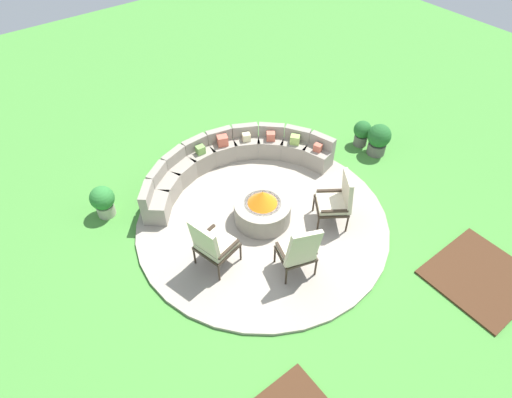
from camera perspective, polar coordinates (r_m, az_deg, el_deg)
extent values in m
plane|color=#478C38|center=(8.43, 0.83, -2.94)|extent=(24.00, 24.00, 0.00)
cylinder|color=#9E9384|center=(8.41, 0.83, -2.80)|extent=(4.84, 4.84, 0.06)
cube|color=#472B19|center=(8.52, 27.51, -9.08)|extent=(1.65, 1.54, 0.04)
cylinder|color=gray|center=(8.23, 0.85, -1.60)|extent=(1.08, 1.08, 0.45)
cylinder|color=black|center=(8.09, 0.86, -0.66)|extent=(0.70, 0.70, 0.06)
cone|color=orange|center=(7.97, 0.88, 0.20)|extent=(0.56, 0.56, 0.28)
cube|color=gray|center=(9.52, 8.12, 5.44)|extent=(0.58, 0.66, 0.44)
cube|color=gray|center=(9.41, 8.79, 7.53)|extent=(0.30, 0.58, 0.26)
cube|color=gray|center=(9.68, 5.13, 6.47)|extent=(0.67, 0.71, 0.44)
cube|color=gray|center=(9.58, 5.53, 8.61)|extent=(0.43, 0.56, 0.26)
cube|color=gray|center=(9.74, 1.94, 6.96)|extent=(0.72, 0.71, 0.44)
cube|color=gray|center=(9.65, 2.06, 9.13)|extent=(0.52, 0.50, 0.26)
cube|color=gray|center=(9.73, -1.30, 6.89)|extent=(0.71, 0.66, 0.44)
cube|color=gray|center=(9.63, -1.47, 9.06)|extent=(0.57, 0.40, 0.26)
cube|color=gray|center=(9.62, -4.45, 6.28)|extent=(0.64, 0.56, 0.44)
cube|color=gray|center=(9.52, -4.89, 8.42)|extent=(0.58, 0.28, 0.26)
cube|color=gray|center=(9.44, -7.34, 5.13)|extent=(0.58, 0.48, 0.44)
cube|color=gray|center=(9.32, -8.05, 7.21)|extent=(0.57, 0.19, 0.26)
cube|color=gray|center=(9.18, -9.82, 3.47)|extent=(0.67, 0.61, 0.44)
cube|color=gray|center=(9.04, -10.78, 5.47)|extent=(0.58, 0.33, 0.26)
cube|color=gray|center=(8.87, -11.74, 1.37)|extent=(0.72, 0.69, 0.44)
cube|color=gray|center=(8.70, -12.91, 3.25)|extent=(0.55, 0.45, 0.26)
cube|color=gray|center=(8.52, -12.92, -1.11)|extent=(0.71, 0.72, 0.44)
cube|color=gray|center=(8.31, -14.27, 0.61)|extent=(0.48, 0.53, 0.26)
cube|color=beige|center=(9.51, -1.28, 8.16)|extent=(0.21, 0.20, 0.17)
cube|color=#93B756|center=(9.45, 5.16, 7.80)|extent=(0.25, 0.26, 0.20)
cube|color=#BC5B47|center=(9.30, 8.14, 6.72)|extent=(0.18, 0.20, 0.16)
cube|color=#70A34C|center=(9.22, -7.33, 6.45)|extent=(0.19, 0.16, 0.18)
cube|color=#BC5B47|center=(9.52, 1.96, 8.26)|extent=(0.24, 0.24, 0.19)
cube|color=#BC5B47|center=(9.39, -4.44, 7.68)|extent=(0.27, 0.25, 0.22)
cylinder|color=#2D2319|center=(7.87, -5.26, -4.99)|extent=(0.04, 0.04, 0.38)
cylinder|color=#2D2319|center=(7.62, -2.04, -7.05)|extent=(0.04, 0.04, 0.38)
cylinder|color=#2D2319|center=(7.64, -8.11, -7.47)|extent=(0.04, 0.04, 0.38)
cylinder|color=#2D2319|center=(7.37, -4.88, -9.71)|extent=(0.04, 0.04, 0.38)
cube|color=#2D2319|center=(7.45, -5.18, -6.25)|extent=(0.73, 0.74, 0.05)
cube|color=beige|center=(7.39, -5.22, -5.91)|extent=(0.67, 0.68, 0.09)
cube|color=beige|center=(7.04, -6.79, -5.54)|extent=(0.31, 0.61, 0.74)
cube|color=#2D2319|center=(7.48, -6.81, -4.56)|extent=(0.50, 0.17, 0.04)
cube|color=#2D2319|center=(7.22, -3.63, -6.63)|extent=(0.50, 0.17, 0.04)
cylinder|color=#2D2319|center=(7.59, 2.50, -7.36)|extent=(0.04, 0.04, 0.38)
cylinder|color=#2D2319|center=(7.74, 6.24, -6.22)|extent=(0.04, 0.04, 0.38)
cylinder|color=#2D2319|center=(7.32, 3.99, -10.22)|extent=(0.04, 0.04, 0.38)
cylinder|color=#2D2319|center=(7.48, 7.86, -8.97)|extent=(0.04, 0.04, 0.38)
cube|color=#2D2319|center=(7.36, 5.26, -7.15)|extent=(0.71, 0.68, 0.05)
cube|color=beige|center=(7.30, 5.29, -6.81)|extent=(0.65, 0.63, 0.09)
cube|color=beige|center=(6.93, 6.23, -6.54)|extent=(0.61, 0.28, 0.78)
cube|color=#2D2319|center=(7.18, 3.43, -7.07)|extent=(0.18, 0.45, 0.04)
cube|color=#2D2319|center=(7.33, 7.19, -5.92)|extent=(0.18, 0.45, 0.04)
cylinder|color=#2D2319|center=(8.11, 8.16, -3.44)|extent=(0.04, 0.04, 0.38)
cylinder|color=#2D2319|center=(8.49, 7.60, -0.61)|extent=(0.04, 0.04, 0.38)
cylinder|color=#2D2319|center=(8.22, 11.89, -3.27)|extent=(0.04, 0.04, 0.38)
cylinder|color=#2D2319|center=(8.59, 11.17, -0.49)|extent=(0.04, 0.04, 0.38)
cube|color=#2D2319|center=(8.19, 9.89, -0.89)|extent=(0.82, 0.82, 0.05)
cube|color=beige|center=(8.14, 9.95, -0.54)|extent=(0.75, 0.76, 0.09)
cube|color=beige|center=(8.00, 11.95, 0.99)|extent=(0.40, 0.55, 0.70)
cube|color=#2D2319|center=(7.91, 10.33, -1.59)|extent=(0.43, 0.32, 0.04)
cube|color=#2D2319|center=(8.29, 9.69, 1.10)|extent=(0.43, 0.32, 0.04)
cylinder|color=#605B56|center=(10.30, 15.57, 6.45)|extent=(0.40, 0.40, 0.26)
sphere|color=#236028|center=(10.09, 15.95, 8.02)|extent=(0.52, 0.52, 0.52)
cylinder|color=#A89E8E|center=(8.98, -19.15, -1.30)|extent=(0.35, 0.35, 0.25)
sphere|color=#2D7A33|center=(8.77, -19.63, 0.13)|extent=(0.47, 0.47, 0.47)
cylinder|color=#605B56|center=(10.47, 13.60, 7.58)|extent=(0.30, 0.30, 0.25)
sphere|color=#236028|center=(10.31, 13.87, 8.87)|extent=(0.41, 0.41, 0.41)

